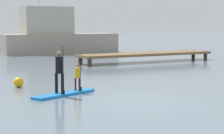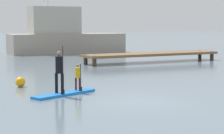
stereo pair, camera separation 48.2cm
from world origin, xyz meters
TOP-DOWN VIEW (x-y plane):
  - ground_plane at (0.00, 0.00)m, footprint 240.00×240.00m
  - paddleboard_near at (-1.95, 2.43)m, footprint 3.03×1.58m
  - paddler_adult at (-2.22, 2.32)m, footprint 0.39×0.50m
  - paddler_child_solo at (-1.27, 2.67)m, footprint 0.25×0.37m
  - fishing_boat_white_large at (6.82, 25.55)m, footprint 11.35×3.51m
  - motor_boat_small_navy at (10.21, 37.96)m, footprint 7.98×4.33m
  - floating_dock at (9.13, 13.18)m, footprint 10.79×2.08m
  - mooring_buoy_mid at (-2.96, 5.41)m, footprint 0.45×0.45m

SIDE VIEW (x-z plane):
  - ground_plane at x=0.00m, z-range 0.00..0.00m
  - paddleboard_near at x=-1.95m, z-range 0.00..0.10m
  - mooring_buoy_mid at x=-2.96m, z-range 0.00..0.45m
  - floating_dock at x=9.13m, z-range 0.24..0.93m
  - motor_boat_small_navy at x=10.21m, z-range -2.74..4.12m
  - paddler_child_solo at x=-1.27m, z-range 0.15..1.28m
  - paddler_adult at x=-2.22m, z-range 0.12..2.03m
  - fishing_boat_white_large at x=6.82m, z-range -3.61..6.84m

